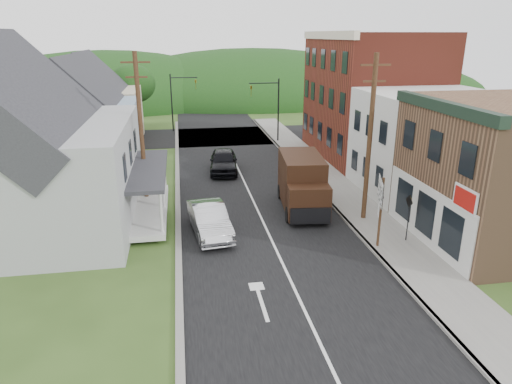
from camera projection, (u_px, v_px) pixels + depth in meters
name	position (u px, v px, depth m)	size (l,w,h in m)	color
ground	(279.00, 256.00, 21.45)	(120.00, 120.00, 0.00)	#2D4719
road	(247.00, 189.00, 30.77)	(9.00, 90.00, 0.02)	black
cross_road	(223.00, 136.00, 46.61)	(60.00, 9.00, 0.02)	black
sidewalk_right	(341.00, 192.00, 29.80)	(2.80, 55.00, 0.15)	slate
curb_right	(321.00, 193.00, 29.59)	(0.20, 55.00, 0.15)	slate
curb_left	(178.00, 202.00, 28.16)	(0.30, 55.00, 0.12)	slate
storefront_tan	(508.00, 173.00, 22.07)	(8.00, 8.00, 7.00)	brown
storefront_white	(427.00, 143.00, 29.14)	(8.00, 7.00, 6.50)	silver
storefront_red	(370.00, 97.00, 37.42)	(8.00, 12.00, 10.00)	maroon
house_gray	(31.00, 148.00, 23.78)	(10.20, 12.24, 8.35)	#A7AAAD
house_blue	(89.00, 121.00, 34.37)	(7.14, 8.16, 7.28)	#7E90AD
house_cream	(101.00, 104.00, 42.68)	(7.14, 8.16, 7.28)	#C5B499
utility_pole_right	(370.00, 138.00, 24.06)	(1.60, 0.26, 9.00)	#472D19
utility_pole_left	(141.00, 129.00, 26.37)	(1.60, 0.26, 9.00)	#472D19
traffic_signal_right	(271.00, 103.00, 42.80)	(2.87, 0.20, 6.00)	black
traffic_signal_left	(178.00, 96.00, 47.97)	(2.87, 0.20, 6.00)	black
tree_left_d	(132.00, 84.00, 48.27)	(4.80, 4.80, 6.94)	#382616
forested_ridge	(206.00, 100.00, 72.71)	(90.00, 30.00, 16.00)	black
silver_sedan	(209.00, 220.00, 23.51)	(1.67, 4.78, 1.57)	silver
dark_sedan	(224.00, 161.00, 34.23)	(2.00, 4.97, 1.69)	black
delivery_van	(302.00, 184.00, 26.61)	(2.85, 5.87, 3.17)	black
route_sign_cluster	(380.00, 202.00, 21.41)	(0.70, 1.89, 3.45)	#472D19
warning_sign	(409.00, 211.00, 22.21)	(0.11, 0.66, 2.40)	black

